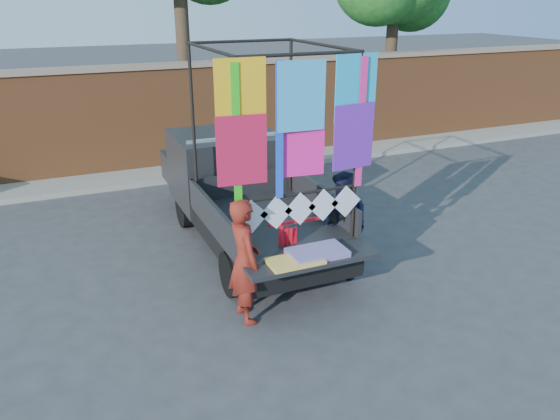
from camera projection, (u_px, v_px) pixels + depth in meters
name	position (u px, v px, depth m)	size (l,w,h in m)	color
ground	(266.00, 298.00, 8.00)	(90.00, 90.00, 0.00)	#38383A
brick_wall	(160.00, 117.00, 13.48)	(30.00, 0.45, 2.61)	#99552C
curb	(170.00, 173.00, 13.35)	(30.00, 1.20, 0.12)	gray
pickup_truck	(236.00, 187.00, 9.94)	(2.20, 5.53, 3.48)	black
woman	(244.00, 261.00, 7.19)	(0.63, 0.42, 1.74)	maroon
man	(344.00, 226.00, 8.32)	(0.82, 0.64, 1.69)	black
streamer_bundle	(292.00, 234.00, 7.65)	(0.87, 0.07, 0.60)	red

